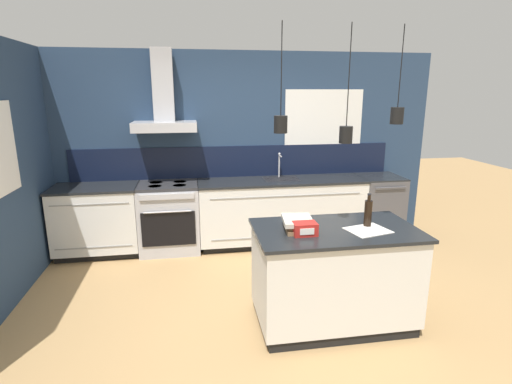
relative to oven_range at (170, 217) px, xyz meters
name	(u,v)px	position (x,y,z in m)	size (l,w,h in m)	color
ground_plane	(261,308)	(0.93, -1.69, -0.46)	(16.00, 16.00, 0.00)	tan
wall_back	(232,145)	(0.88, 0.31, 0.90)	(5.60, 2.42, 2.60)	navy
wall_left	(4,173)	(-1.50, -0.99, 0.85)	(0.08, 3.80, 2.60)	navy
counter_run_left	(98,220)	(-0.91, 0.01, 0.01)	(1.06, 0.64, 0.91)	black
counter_run_sink	(281,211)	(1.52, 0.01, 0.01)	(2.28, 0.64, 1.25)	black
oven_range	(170,217)	(0.00, 0.00, 0.00)	(0.77, 0.66, 0.91)	#B5B5BA
dishwasher	(378,207)	(2.94, 0.00, 0.00)	(0.58, 0.65, 0.91)	#4C4C51
kitchen_island	(334,276)	(1.54, -2.01, 0.00)	(1.43, 0.83, 0.91)	black
bottle_on_island	(368,213)	(1.84, -2.00, 0.58)	(0.07, 0.07, 0.30)	black
book_stack	(297,224)	(1.19, -1.99, 0.51)	(0.29, 0.35, 0.11)	olive
red_supply_box	(305,229)	(1.22, -2.11, 0.51)	(0.20, 0.15, 0.11)	red
paper_pile	(368,230)	(1.79, -2.11, 0.46)	(0.40, 0.36, 0.01)	silver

